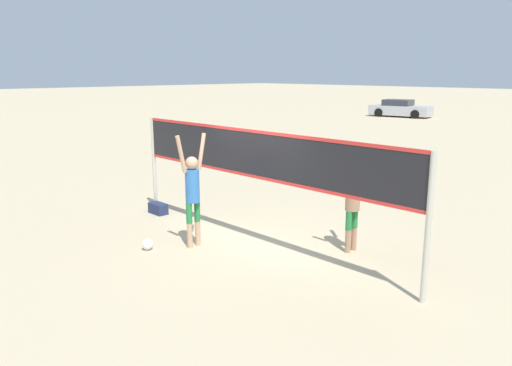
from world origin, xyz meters
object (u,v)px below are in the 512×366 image
(volleyball, at_px, (147,244))
(gear_bag, at_px, (158,208))
(player_blocker, at_px, (353,198))
(parked_car_near, at_px, (400,109))
(volleyball_net, at_px, (256,161))
(player_spiker, at_px, (192,188))

(volleyball, distance_m, gear_bag, 2.59)
(player_blocker, xyz_separation_m, parked_car_near, (-14.66, 27.35, -0.48))
(volleyball, bearing_deg, player_blocker, 44.53)
(volleyball_net, xyz_separation_m, player_spiker, (-0.81, -0.96, -0.52))
(volleyball_net, distance_m, player_spiker, 1.36)
(player_spiker, distance_m, volleyball, 1.43)
(player_spiker, relative_size, volleyball, 10.35)
(player_blocker, height_order, volleyball, player_blocker)
(volleyball_net, bearing_deg, gear_bag, -177.47)
(player_blocker, height_order, parked_car_near, player_blocker)
(volleyball, xyz_separation_m, parked_car_near, (-11.81, 30.17, 0.49))
(player_spiker, bearing_deg, gear_bag, 72.04)
(volleyball_net, relative_size, volleyball, 33.54)
(gear_bag, relative_size, parked_car_near, 0.11)
(player_blocker, relative_size, volleyball, 9.35)
(parked_car_near, bearing_deg, gear_bag, -81.60)
(volleyball_net, relative_size, player_blocker, 3.59)
(volleyball_net, xyz_separation_m, volleyball, (-1.29, -1.75, -1.62))
(player_blocker, height_order, gear_bag, player_blocker)
(volleyball_net, bearing_deg, parked_car_near, 114.74)
(player_spiker, bearing_deg, parked_car_near, 22.69)
(player_spiker, relative_size, gear_bag, 4.49)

